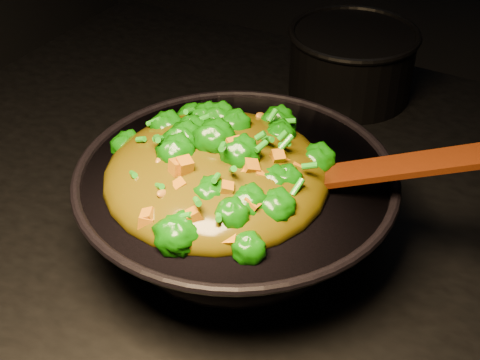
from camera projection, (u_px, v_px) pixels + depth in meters
The scene contains 4 objects.
wok at pixel (236, 208), 0.81m from camera, with size 0.37×0.37×0.10m, color black, non-canonical shape.
stir_fry at pixel (216, 148), 0.75m from camera, with size 0.26×0.26×0.09m, color #0E5806, non-canonical shape.
spatula at pixel (402, 166), 0.72m from camera, with size 0.27×0.04×0.01m, color #3E1908.
back_pot at pixel (351, 63), 1.10m from camera, with size 0.20×0.20×0.12m, color black.
Camera 1 is at (0.31, -0.66, 1.47)m, focal length 50.00 mm.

